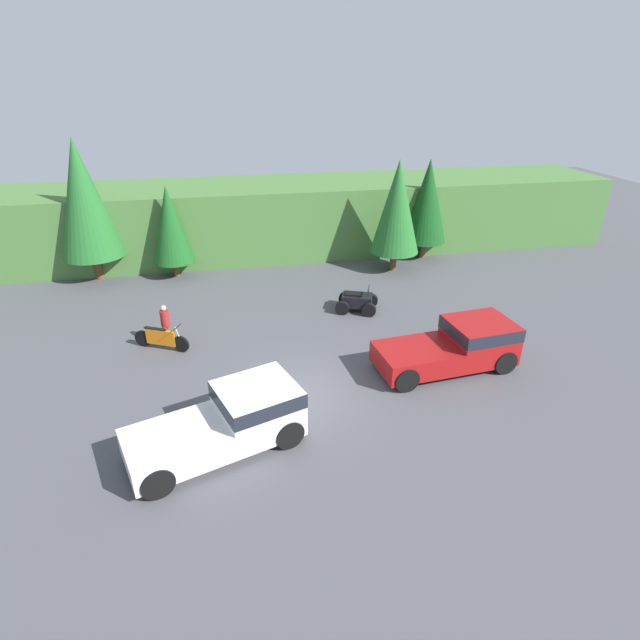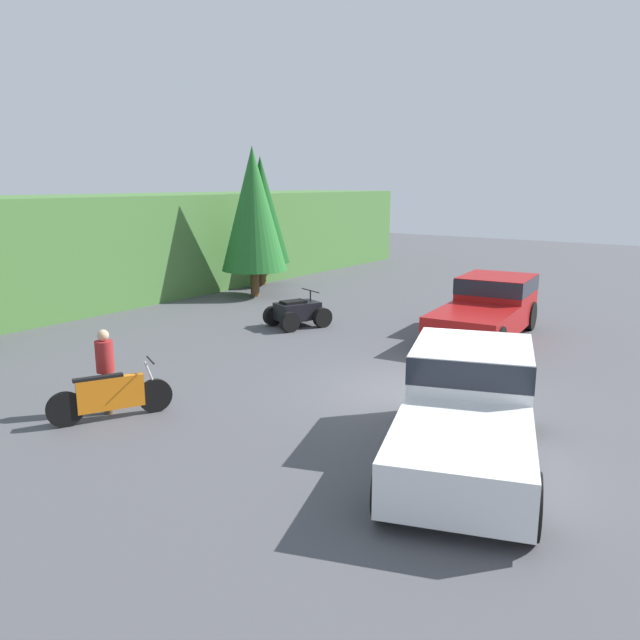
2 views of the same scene
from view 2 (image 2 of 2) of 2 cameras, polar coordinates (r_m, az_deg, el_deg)
ground_plane at (r=14.29m, az=8.47°, el=-6.69°), size 80.00×80.00×0.00m
hillside_backdrop at (r=25.28m, az=-25.72°, el=5.39°), size 44.00×6.00×4.16m
tree_mid_right at (r=25.90m, az=-6.12°, el=10.05°), size 2.69×2.69×6.12m
tree_right at (r=28.87m, az=-5.42°, el=9.96°), size 2.56×2.56×5.82m
pickup_truck_red at (r=19.88m, az=15.15°, el=1.26°), size 5.41×2.68×1.76m
pickup_truck_second at (r=11.14m, az=13.39°, el=-7.38°), size 5.50×3.66×1.76m
dirt_bike at (r=13.22m, az=-18.56°, el=-6.62°), size 2.23×1.24×1.14m
quad_atv at (r=20.55m, az=-2.09°, el=0.69°), size 2.25×1.93×1.17m
rider_person at (r=13.50m, az=-19.02°, el=-4.15°), size 0.50×0.50×1.75m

